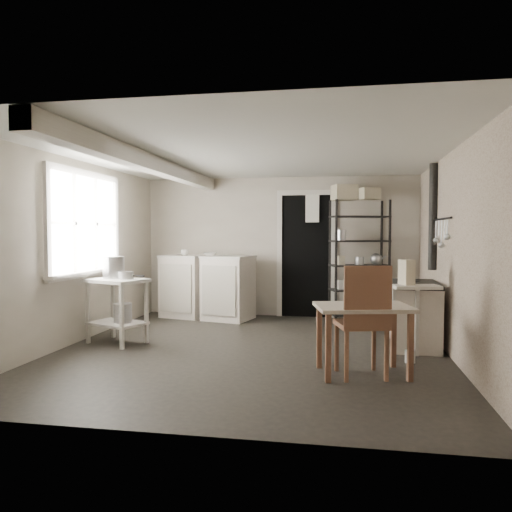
% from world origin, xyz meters
% --- Properties ---
extents(floor, '(5.00, 5.00, 0.00)m').
position_xyz_m(floor, '(0.00, 0.00, 0.00)').
color(floor, black).
rests_on(floor, ground).
extents(ceiling, '(5.00, 5.00, 0.00)m').
position_xyz_m(ceiling, '(0.00, 0.00, 2.30)').
color(ceiling, beige).
rests_on(ceiling, wall_back).
extents(wall_back, '(4.50, 0.02, 2.30)m').
position_xyz_m(wall_back, '(0.00, 2.50, 1.15)').
color(wall_back, '#B8AE9D').
rests_on(wall_back, ground).
extents(wall_front, '(4.50, 0.02, 2.30)m').
position_xyz_m(wall_front, '(0.00, -2.50, 1.15)').
color(wall_front, '#B8AE9D').
rests_on(wall_front, ground).
extents(wall_left, '(0.02, 5.00, 2.30)m').
position_xyz_m(wall_left, '(-2.25, 0.00, 1.15)').
color(wall_left, '#B8AE9D').
rests_on(wall_left, ground).
extents(wall_right, '(0.02, 5.00, 2.30)m').
position_xyz_m(wall_right, '(2.25, 0.00, 1.15)').
color(wall_right, '#B8AE9D').
rests_on(wall_right, ground).
extents(window, '(0.12, 1.76, 1.28)m').
position_xyz_m(window, '(-2.22, 0.20, 1.50)').
color(window, beige).
rests_on(window, wall_left).
extents(doorway, '(0.96, 0.10, 2.08)m').
position_xyz_m(doorway, '(0.45, 2.47, 1.00)').
color(doorway, beige).
rests_on(doorway, ground).
extents(ceiling_beam, '(0.18, 5.00, 0.18)m').
position_xyz_m(ceiling_beam, '(-1.20, 0.00, 2.20)').
color(ceiling_beam, beige).
rests_on(ceiling_beam, ceiling).
extents(wallpaper_panel, '(0.01, 5.00, 2.30)m').
position_xyz_m(wallpaper_panel, '(2.24, 0.00, 1.15)').
color(wallpaper_panel, '#BBAB98').
rests_on(wallpaper_panel, wall_right).
extents(utensil_rail, '(0.06, 1.20, 0.44)m').
position_xyz_m(utensil_rail, '(2.19, 0.60, 1.55)').
color(utensil_rail, '#B3B3B5').
rests_on(utensil_rail, wall_right).
extents(prep_table, '(0.85, 0.74, 0.81)m').
position_xyz_m(prep_table, '(-1.73, 0.08, 0.40)').
color(prep_table, beige).
rests_on(prep_table, ground).
extents(stockpot, '(0.35, 0.35, 0.29)m').
position_xyz_m(stockpot, '(-1.81, 0.17, 0.94)').
color(stockpot, '#B3B3B5').
rests_on(stockpot, prep_table).
extents(saucepan, '(0.21, 0.21, 0.11)m').
position_xyz_m(saucepan, '(-1.61, 0.09, 0.85)').
color(saucepan, '#B3B3B5').
rests_on(saucepan, prep_table).
extents(bucket, '(0.27, 0.27, 0.24)m').
position_xyz_m(bucket, '(-1.64, 0.06, 0.39)').
color(bucket, '#B3B3B5').
rests_on(bucket, prep_table).
extents(base_cabinets, '(1.66, 1.00, 1.02)m').
position_xyz_m(base_cabinets, '(-1.13, 2.09, 0.46)').
color(base_cabinets, beige).
rests_on(base_cabinets, ground).
extents(mixing_bowl, '(0.33, 0.33, 0.07)m').
position_xyz_m(mixing_bowl, '(-1.06, 2.04, 0.96)').
color(mixing_bowl, silver).
rests_on(mixing_bowl, base_cabinets).
extents(counter_cup, '(0.13, 0.13, 0.10)m').
position_xyz_m(counter_cup, '(-1.48, 2.02, 0.97)').
color(counter_cup, silver).
rests_on(counter_cup, base_cabinets).
extents(shelf_rack, '(0.96, 0.62, 1.89)m').
position_xyz_m(shelf_rack, '(1.30, 2.19, 0.95)').
color(shelf_rack, black).
rests_on(shelf_rack, ground).
extents(shelf_jar, '(0.10, 0.10, 0.19)m').
position_xyz_m(shelf_jar, '(0.96, 2.21, 1.37)').
color(shelf_jar, silver).
rests_on(shelf_jar, shelf_rack).
extents(storage_box_a, '(0.43, 0.41, 0.24)m').
position_xyz_m(storage_box_a, '(1.06, 2.23, 2.01)').
color(storage_box_a, beige).
rests_on(storage_box_a, shelf_rack).
extents(storage_box_b, '(0.36, 0.35, 0.18)m').
position_xyz_m(storage_box_b, '(1.43, 2.16, 1.99)').
color(storage_box_b, beige).
rests_on(storage_box_b, shelf_rack).
extents(stove, '(0.58, 1.01, 0.78)m').
position_xyz_m(stove, '(1.92, 0.57, 0.44)').
color(stove, beige).
rests_on(stove, ground).
extents(stovepipe, '(0.11, 0.11, 1.29)m').
position_xyz_m(stovepipe, '(2.19, 1.02, 1.59)').
color(stovepipe, black).
rests_on(stovepipe, stove).
extents(side_ledge, '(0.56, 0.36, 0.80)m').
position_xyz_m(side_ledge, '(1.86, 0.06, 0.43)').
color(side_ledge, beige).
rests_on(side_ledge, ground).
extents(oats_box, '(0.17, 0.22, 0.28)m').
position_xyz_m(oats_box, '(1.76, 0.09, 1.01)').
color(oats_box, beige).
rests_on(oats_box, side_ledge).
extents(work_table, '(1.01, 0.80, 0.68)m').
position_xyz_m(work_table, '(1.25, -0.79, 0.38)').
color(work_table, beige).
rests_on(work_table, ground).
extents(table_cup, '(0.14, 0.14, 0.10)m').
position_xyz_m(table_cup, '(1.41, -0.88, 0.81)').
color(table_cup, silver).
rests_on(table_cup, work_table).
extents(chair, '(0.55, 0.57, 1.08)m').
position_xyz_m(chair, '(1.23, -0.85, 0.48)').
color(chair, brown).
rests_on(chair, ground).
extents(flour_sack, '(0.55, 0.51, 0.53)m').
position_xyz_m(flour_sack, '(1.40, 1.71, 0.24)').
color(flour_sack, white).
rests_on(flour_sack, ground).
extents(floor_crock, '(0.12, 0.12, 0.14)m').
position_xyz_m(floor_crock, '(1.77, -0.25, 0.07)').
color(floor_crock, silver).
rests_on(floor_crock, ground).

